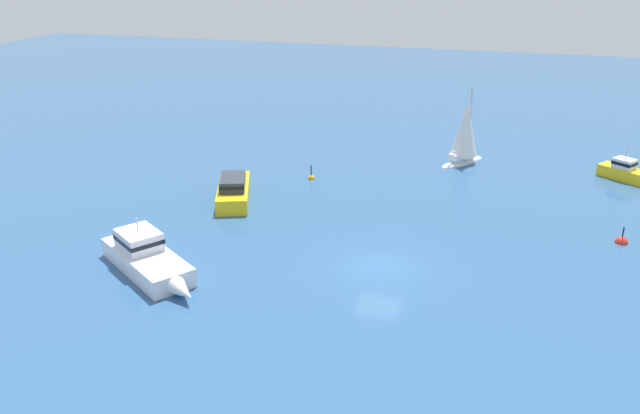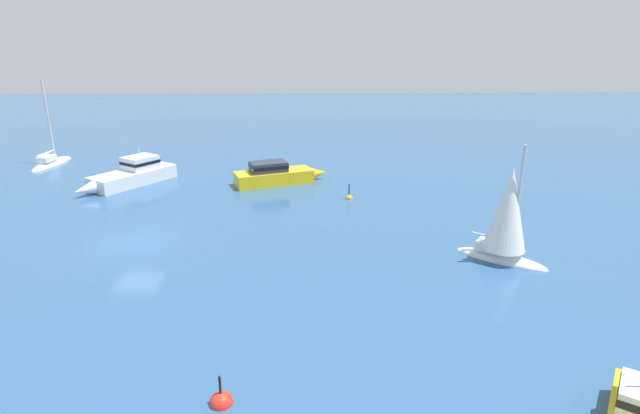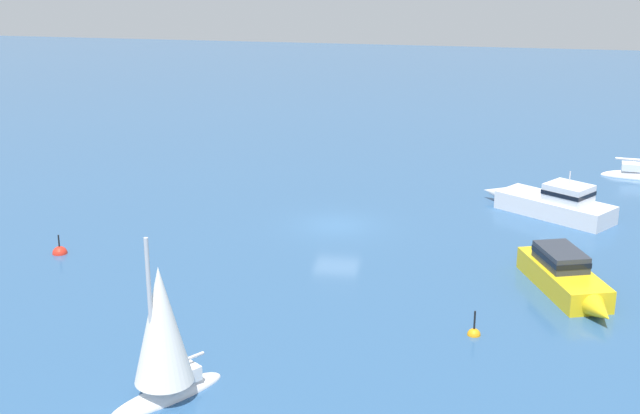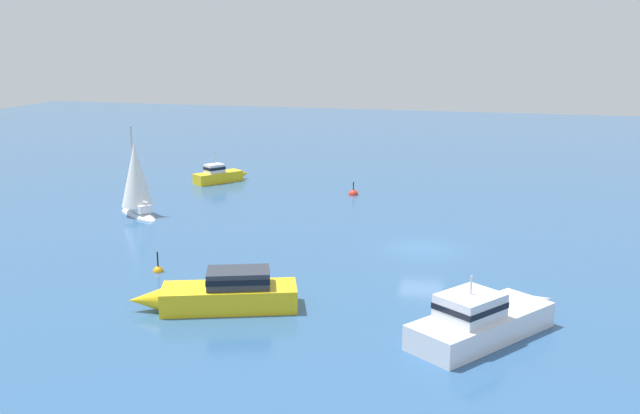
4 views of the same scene
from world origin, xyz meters
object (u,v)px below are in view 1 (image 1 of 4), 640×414
object	(u,v)px
cabin_cruiser_1	(630,173)
channel_buoy	(621,243)
sailboat	(465,136)
launch	(234,188)
mooring_buoy	(311,178)
cabin_cruiser	(148,258)

from	to	relation	value
cabin_cruiser_1	channel_buoy	world-z (taller)	cabin_cruiser_1
sailboat	launch	world-z (taller)	sailboat
sailboat	launch	distance (m)	19.29
cabin_cruiser_1	mooring_buoy	xyz separation A→B (m)	(6.22, -22.95, -0.59)
sailboat	cabin_cruiser_1	distance (m)	12.44
sailboat	cabin_cruiser_1	xyz separation A→B (m)	(0.84, 12.30, -1.66)
cabin_cruiser	cabin_cruiser_1	bearing A→B (deg)	75.50
sailboat	cabin_cruiser	xyz separation A→B (m)	(23.82, -14.81, -1.50)
cabin_cruiser	cabin_cruiser_1	distance (m)	35.54
sailboat	channel_buoy	distance (m)	16.60
channel_buoy	sailboat	bearing A→B (deg)	-140.93
cabin_cruiser	cabin_cruiser_1	world-z (taller)	cabin_cruiser
channel_buoy	cabin_cruiser	bearing A→B (deg)	-66.30
mooring_buoy	sailboat	bearing A→B (deg)	123.57
launch	cabin_cruiser	distance (m)	11.36
cabin_cruiser	channel_buoy	size ratio (longest dim) A/B	5.63
cabin_cruiser	channel_buoy	bearing A→B (deg)	58.91
channel_buoy	mooring_buoy	world-z (taller)	mooring_buoy
sailboat	cabin_cruiser	world-z (taller)	sailboat
sailboat	cabin_cruiser_1	size ratio (longest dim) A/B	1.36
cabin_cruiser	sailboat	bearing A→B (deg)	93.34
launch	cabin_cruiser	bearing A→B (deg)	158.99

